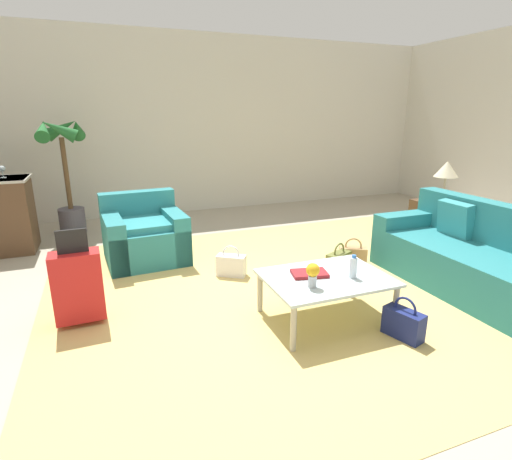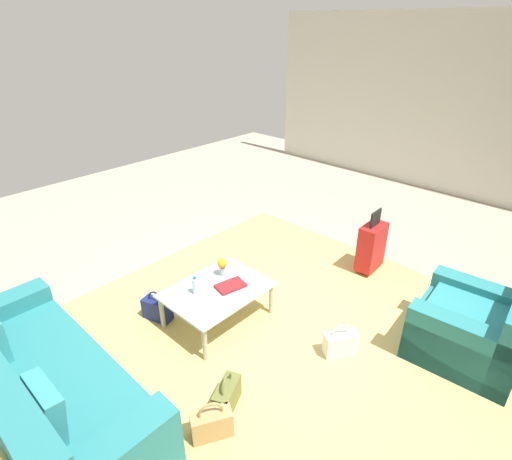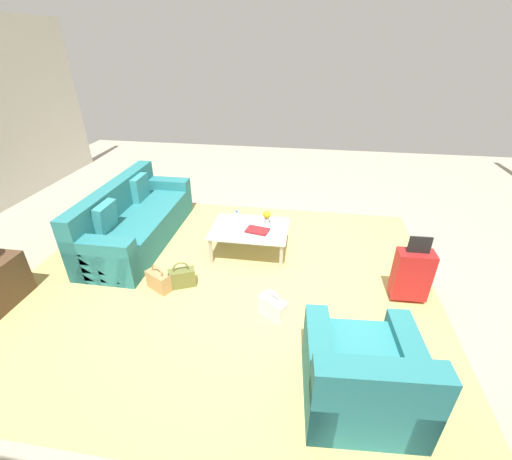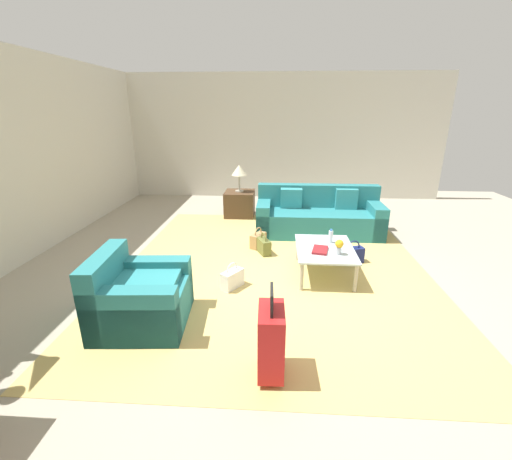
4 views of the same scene
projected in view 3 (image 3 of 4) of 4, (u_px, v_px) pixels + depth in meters
name	position (u px, v px, depth m)	size (l,w,h in m)	color
ground_plane	(274.00, 276.00, 4.47)	(12.00, 12.00, 0.00)	#A89E89
area_rug	(225.00, 281.00, 4.37)	(5.20, 4.40, 0.01)	tan
couch	(133.00, 222.00, 5.13)	(0.88, 2.29, 0.88)	teal
armchair	(363.00, 381.00, 2.77)	(0.99, 0.99, 0.81)	teal
coffee_table	(250.00, 231.00, 4.77)	(1.05, 0.78, 0.41)	silver
water_bottle	(237.00, 218.00, 4.82)	(0.06, 0.06, 0.20)	silver
coffee_table_book	(257.00, 230.00, 4.66)	(0.30, 0.20, 0.03)	maroon
flower_vase	(267.00, 216.00, 4.79)	(0.11, 0.11, 0.21)	#B2B7BC
suitcase_red	(412.00, 274.00, 3.90)	(0.41, 0.23, 0.85)	red
handbag_olive	(182.00, 277.00, 4.22)	(0.35, 0.26, 0.36)	olive
handbag_navy	(228.00, 226.00, 5.37)	(0.23, 0.35, 0.36)	navy
handbag_tan	(159.00, 281.00, 4.17)	(0.35, 0.28, 0.36)	tan
handbag_white	(273.00, 307.00, 3.76)	(0.34, 0.30, 0.36)	white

